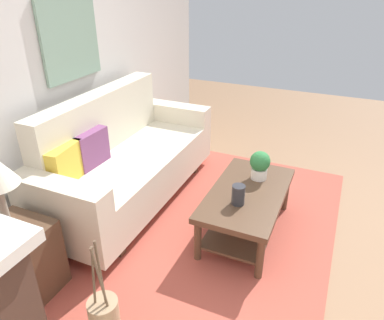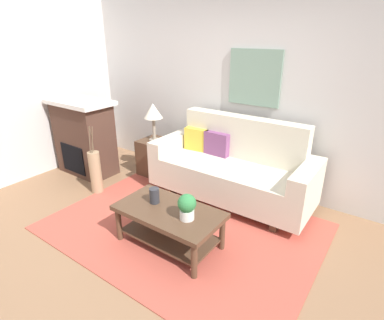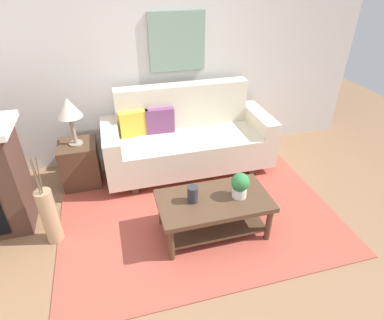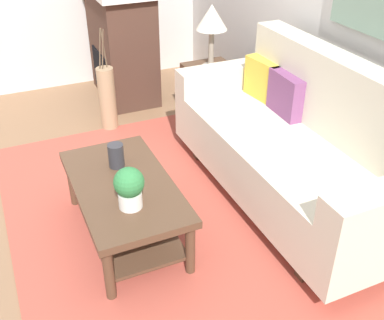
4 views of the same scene
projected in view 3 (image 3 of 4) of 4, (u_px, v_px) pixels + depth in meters
ground_plane at (211, 244)px, 3.20m from camera, size 9.45×9.45×0.00m
wall_back at (166, 57)px, 4.08m from camera, size 5.45×0.10×2.70m
area_rug at (197, 211)px, 3.60m from camera, size 2.95×2.17×0.01m
couch at (187, 139)px, 4.16m from camera, size 2.12×0.84×1.08m
throw_pillow_mustard at (134, 123)px, 3.98m from camera, size 0.37×0.16×0.32m
throw_pillow_plum at (160, 120)px, 4.05m from camera, size 0.36×0.13×0.32m
coffee_table at (214, 208)px, 3.18m from camera, size 1.10×0.60×0.43m
tabletop_vase at (193, 194)px, 3.05m from camera, size 0.10×0.10×0.16m
potted_plant_tabletop at (240, 185)px, 3.08m from camera, size 0.18×0.18×0.26m
side_table at (81, 164)px, 3.93m from camera, size 0.44×0.44×0.56m
table_lamp at (69, 110)px, 3.55m from camera, size 0.28×0.28×0.57m
floor_vase at (50, 216)px, 3.10m from camera, size 0.16×0.16×0.60m
floor_vase_branch_a at (39, 175)px, 2.85m from camera, size 0.04×0.05×0.36m
floor_vase_branch_b at (36, 175)px, 2.85m from camera, size 0.02×0.04×0.36m
floor_vase_branch_c at (35, 177)px, 2.83m from camera, size 0.02×0.05×0.36m
framed_painting at (177, 42)px, 3.95m from camera, size 0.71×0.03×0.70m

